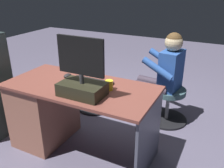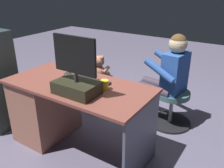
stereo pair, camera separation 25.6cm
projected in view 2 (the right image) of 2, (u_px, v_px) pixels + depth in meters
name	position (u px, v px, depth m)	size (l,w,h in m)	color
ground_plane	(105.00, 127.00, 2.92)	(10.00, 10.00, 0.00)	#565065
desk	(53.00, 105.00, 2.60)	(1.43, 0.69, 0.72)	brown
monitor	(76.00, 79.00, 2.04)	(0.42, 0.24, 0.50)	black
keyboard	(89.00, 81.00, 2.33)	(0.42, 0.14, 0.02)	black
computer_mouse	(68.00, 74.00, 2.48)	(0.06, 0.10, 0.04)	black
cup	(104.00, 85.00, 2.16)	(0.07, 0.07, 0.09)	yellow
tv_remote	(65.00, 79.00, 2.39)	(0.04, 0.15, 0.02)	black
notebook_binder	(77.00, 89.00, 2.16)	(0.22, 0.30, 0.02)	beige
office_chair_teddy	(100.00, 90.00, 3.28)	(0.48, 0.48, 0.43)	black
teddy_bear	(99.00, 68.00, 3.16)	(0.22, 0.22, 0.32)	#9F6951
visitor_chair	(171.00, 105.00, 2.90)	(0.50, 0.50, 0.43)	black
person	(167.00, 73.00, 2.78)	(0.59, 0.52, 1.10)	#274C93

